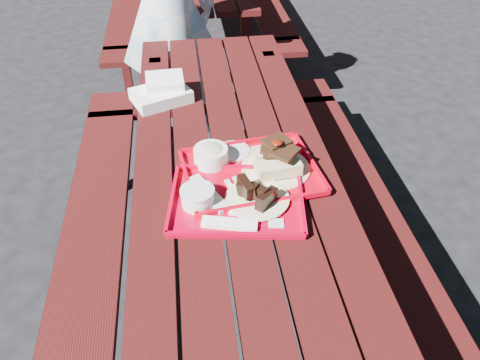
# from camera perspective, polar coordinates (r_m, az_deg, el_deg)

# --- Properties ---
(ground) EXTENTS (60.00, 60.00, 0.00)m
(ground) POSITION_cam_1_polar(r_m,az_deg,el_deg) (2.27, -0.51, -13.64)
(ground) COLOR black
(ground) RESTS_ON ground
(picnic_table_near) EXTENTS (1.41, 2.40, 0.75)m
(picnic_table_near) POSITION_cam_1_polar(r_m,az_deg,el_deg) (1.85, -0.61, -3.24)
(picnic_table_near) COLOR #3B0E0B
(picnic_table_near) RESTS_ON ground
(near_tray) EXTENTS (0.51, 0.42, 0.15)m
(near_tray) POSITION_cam_1_polar(r_m,az_deg,el_deg) (1.69, 1.12, 1.97)
(near_tray) COLOR #B40015
(near_tray) RESTS_ON picnic_table_near
(far_tray) EXTENTS (0.49, 0.41, 0.07)m
(far_tray) POSITION_cam_1_polar(r_m,az_deg,el_deg) (1.56, -0.69, -2.38)
(far_tray) COLOR #B1001E
(far_tray) RESTS_ON picnic_table_near
(white_cloth) EXTENTS (0.29, 0.26, 0.10)m
(white_cloth) POSITION_cam_1_polar(r_m,az_deg,el_deg) (2.15, -9.47, 10.58)
(white_cloth) COLOR white
(white_cloth) RESTS_ON picnic_table_near
(person) EXTENTS (0.65, 0.47, 1.68)m
(person) POSITION_cam_1_polar(r_m,az_deg,el_deg) (2.94, -8.97, 19.79)
(person) COLOR #A4C6DF
(person) RESTS_ON ground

